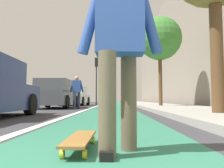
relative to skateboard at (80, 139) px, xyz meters
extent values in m
plane|color=#38383D|center=(8.87, -0.17, -0.09)|extent=(80.00, 80.00, 0.00)
cube|color=#2D7256|center=(22.87, -0.17, -0.09)|extent=(56.00, 2.00, 0.00)
cube|color=silver|center=(18.87, 0.98, -0.09)|extent=(52.00, 0.16, 0.01)
cube|color=#9E9B93|center=(16.87, -3.20, -0.03)|extent=(52.00, 3.20, 0.13)
cube|color=gray|center=(20.87, -5.96, 5.16)|extent=(40.00, 1.20, 10.51)
cylinder|color=yellow|center=(0.30, 0.08, -0.06)|extent=(0.07, 0.03, 0.07)
cylinder|color=yellow|center=(0.30, -0.09, -0.06)|extent=(0.07, 0.03, 0.07)
cylinder|color=yellow|center=(-0.30, 0.09, -0.06)|extent=(0.07, 0.03, 0.07)
cylinder|color=yellow|center=(-0.30, -0.08, -0.06)|extent=(0.07, 0.03, 0.07)
cube|color=silver|center=(0.30, 0.00, -0.01)|extent=(0.06, 0.12, 0.02)
cube|color=silver|center=(-0.30, 0.00, -0.01)|extent=(0.06, 0.12, 0.02)
cube|color=olive|center=(0.00, 0.00, 0.01)|extent=(0.84, 0.21, 0.02)
cylinder|color=brown|center=(-0.27, -0.25, 0.32)|extent=(0.14, 0.14, 0.82)
cylinder|color=brown|center=(-0.01, -0.43, 0.32)|extent=(0.14, 0.14, 0.82)
cube|color=black|center=(-0.27, -0.25, -0.06)|extent=(0.26, 0.10, 0.07)
cube|color=#2D4C99|center=(-0.15, -0.35, 1.03)|extent=(0.24, 0.40, 0.60)
cylinder|color=#2D4C99|center=(-0.15, -0.11, 1.03)|extent=(0.09, 0.24, 0.60)
cylinder|color=#2D4C99|center=(-0.15, -0.59, 1.03)|extent=(0.09, 0.24, 0.60)
cylinder|color=black|center=(4.55, 2.16, 0.21)|extent=(0.62, 0.24, 0.62)
cube|color=#4C5156|center=(10.01, 2.86, 0.45)|extent=(4.25, 1.76, 0.70)
cube|color=#4C5156|center=(9.86, 2.86, 1.10)|extent=(2.34, 1.61, 0.60)
cube|color=#4C606B|center=(11.03, 2.86, 1.10)|extent=(0.05, 1.53, 0.51)
cylinder|color=black|center=(11.32, 3.69, 0.24)|extent=(0.67, 0.22, 0.67)
cylinder|color=black|center=(11.33, 2.04, 0.24)|extent=(0.67, 0.22, 0.67)
cylinder|color=black|center=(8.69, 3.68, 0.24)|extent=(0.67, 0.22, 0.67)
cylinder|color=black|center=(8.70, 2.03, 0.24)|extent=(0.67, 0.22, 0.67)
cube|color=silver|center=(15.83, 2.87, 0.46)|extent=(4.47, 1.86, 0.70)
cube|color=silver|center=(15.68, 2.87, 1.11)|extent=(2.48, 1.66, 0.60)
cube|color=#4C606B|center=(16.89, 2.83, 1.11)|extent=(0.09, 1.51, 0.51)
cylinder|color=black|center=(17.22, 3.64, 0.25)|extent=(0.69, 0.24, 0.68)
cylinder|color=black|center=(17.17, 2.01, 0.25)|extent=(0.69, 0.24, 0.68)
cylinder|color=black|center=(14.49, 3.73, 0.25)|extent=(0.69, 0.24, 0.68)
cylinder|color=black|center=(14.43, 2.10, 0.25)|extent=(0.69, 0.24, 0.68)
cylinder|color=#2D2D2D|center=(18.13, 1.38, 1.63)|extent=(0.12, 0.12, 3.44)
cube|color=black|center=(18.13, 1.38, 3.75)|extent=(0.24, 0.28, 0.80)
sphere|color=red|center=(18.26, 1.38, 4.01)|extent=(0.16, 0.16, 0.16)
sphere|color=#392907|center=(18.26, 1.38, 3.75)|extent=(0.16, 0.16, 0.16)
sphere|color=black|center=(18.26, 1.38, 3.49)|extent=(0.16, 0.16, 0.16)
cylinder|color=brown|center=(3.46, -2.80, 1.47)|extent=(0.30, 0.30, 3.12)
cylinder|color=brown|center=(10.34, -2.80, 1.41)|extent=(0.20, 0.20, 3.01)
sphere|color=#3D7F33|center=(10.34, -2.80, 3.76)|extent=(2.41, 2.41, 2.41)
cylinder|color=#384260|center=(9.14, 1.48, 0.31)|extent=(0.14, 0.14, 0.81)
cylinder|color=#384260|center=(8.88, 1.66, 0.31)|extent=(0.14, 0.14, 0.81)
cube|color=black|center=(9.14, 1.48, -0.06)|extent=(0.26, 0.10, 0.07)
cube|color=#2D4C99|center=(9.02, 1.58, 1.01)|extent=(0.24, 0.39, 0.59)
cylinder|color=#2D4C99|center=(9.02, 1.35, 1.01)|extent=(0.09, 0.23, 0.59)
cylinder|color=#2D4C99|center=(9.02, 1.82, 1.01)|extent=(0.09, 0.23, 0.59)
sphere|color=tan|center=(9.02, 1.58, 1.41)|extent=(0.22, 0.22, 0.22)
camera|label=1|loc=(-2.01, -0.31, 0.35)|focal=36.14mm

